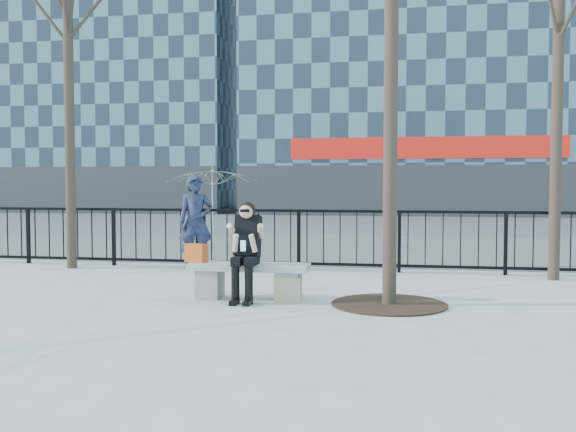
# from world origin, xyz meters

# --- Properties ---
(ground) EXTENTS (120.00, 120.00, 0.00)m
(ground) POSITION_xyz_m (0.00, 0.00, 0.00)
(ground) COLOR gray
(ground) RESTS_ON ground
(street_surface) EXTENTS (60.00, 23.00, 0.01)m
(street_surface) POSITION_xyz_m (0.00, 15.00, 0.00)
(street_surface) COLOR #474747
(street_surface) RESTS_ON ground
(railing) EXTENTS (14.00, 0.06, 1.10)m
(railing) POSITION_xyz_m (0.00, 3.00, 0.55)
(railing) COLOR black
(railing) RESTS_ON ground
(building_left) EXTENTS (16.20, 10.20, 22.60)m
(building_left) POSITION_xyz_m (-15.00, 27.00, 11.30)
(building_left) COLOR slate
(building_left) RESTS_ON ground
(tree_left) EXTENTS (2.80, 2.80, 6.50)m
(tree_left) POSITION_xyz_m (-4.00, 2.50, 4.86)
(tree_left) COLOR black
(tree_left) RESTS_ON ground
(tree_grate) EXTENTS (1.50, 1.50, 0.02)m
(tree_grate) POSITION_xyz_m (1.90, -0.10, 0.01)
(tree_grate) COLOR black
(tree_grate) RESTS_ON ground
(bench_main) EXTENTS (1.65, 0.46, 0.49)m
(bench_main) POSITION_xyz_m (0.00, 0.00, 0.30)
(bench_main) COLOR slate
(bench_main) RESTS_ON ground
(seated_woman) EXTENTS (0.50, 0.64, 1.34)m
(seated_woman) POSITION_xyz_m (0.00, -0.16, 0.67)
(seated_woman) COLOR black
(seated_woman) RESTS_ON ground
(handbag) EXTENTS (0.34, 0.24, 0.25)m
(handbag) POSITION_xyz_m (-0.75, 0.02, 0.62)
(handbag) COLOR #B44916
(handbag) RESTS_ON bench_main
(shopping_bag) EXTENTS (0.36, 0.15, 0.33)m
(shopping_bag) POSITION_xyz_m (0.56, -0.14, 0.17)
(shopping_bag) COLOR beige
(shopping_bag) RESTS_ON ground
(standing_man) EXTENTS (0.74, 0.63, 1.73)m
(standing_man) POSITION_xyz_m (-1.69, 2.80, 0.86)
(standing_man) COLOR black
(standing_man) RESTS_ON ground
(vendor_umbrella) EXTENTS (2.19, 2.24, 1.98)m
(vendor_umbrella) POSITION_xyz_m (-2.50, 6.46, 0.99)
(vendor_umbrella) COLOR yellow
(vendor_umbrella) RESTS_ON ground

